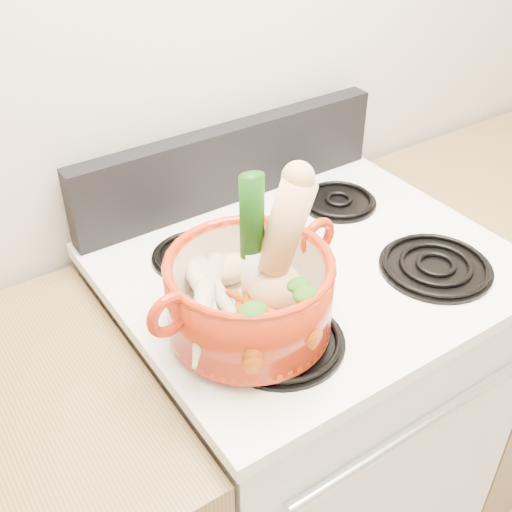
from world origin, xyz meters
TOP-DOWN VIEW (x-y plane):
  - wall_back at (0.00, 1.75)m, footprint 3.50×0.02m
  - stove_body at (0.00, 1.40)m, footprint 0.76×0.65m
  - cooktop at (0.00, 1.40)m, footprint 0.78×0.67m
  - control_backsplash at (0.00, 1.70)m, footprint 0.76×0.05m
  - oven_handle at (0.00, 1.06)m, footprint 0.60×0.02m
  - burner_front_left at (-0.19, 1.24)m, footprint 0.22×0.22m
  - burner_front_right at (0.19, 1.24)m, footprint 0.22×0.22m
  - burner_back_left at (-0.19, 1.54)m, footprint 0.17×0.17m
  - burner_back_right at (0.19, 1.54)m, footprint 0.17×0.17m
  - dutch_oven at (-0.22, 1.29)m, footprint 0.31×0.31m
  - pot_handle_left at (-0.38, 1.27)m, footprint 0.08×0.03m
  - pot_handle_right at (-0.06, 1.31)m, footprint 0.08×0.03m
  - squash at (-0.18, 1.28)m, footprint 0.19×0.16m
  - leek at (-0.21, 1.30)m, footprint 0.05×0.05m
  - ginger at (-0.20, 1.39)m, footprint 0.10×0.08m
  - parsnip_0 at (-0.26, 1.31)m, footprint 0.06×0.25m
  - parsnip_1 at (-0.28, 1.33)m, footprint 0.16×0.18m
  - parsnip_2 at (-0.28, 1.34)m, footprint 0.08×0.20m
  - parsnip_3 at (-0.32, 1.28)m, footprint 0.13×0.16m
  - carrot_0 at (-0.21, 1.27)m, footprint 0.08×0.15m
  - carrot_1 at (-0.26, 1.24)m, footprint 0.10×0.17m
  - carrot_2 at (-0.22, 1.24)m, footprint 0.09×0.19m
  - carrot_3 at (-0.26, 1.23)m, footprint 0.10×0.14m

SIDE VIEW (x-z plane):
  - stove_body at x=0.00m, z-range 0.00..0.92m
  - oven_handle at x=0.00m, z-range 0.77..0.79m
  - cooktop at x=0.00m, z-range 0.92..0.95m
  - burner_front_left at x=-0.19m, z-range 0.95..0.97m
  - burner_front_right at x=0.19m, z-range 0.95..0.97m
  - burner_back_left at x=-0.19m, z-range 0.95..0.97m
  - burner_back_right at x=0.19m, z-range 0.95..0.97m
  - carrot_0 at x=-0.21m, z-range 0.99..1.04m
  - ginger at x=-0.20m, z-range 1.00..1.05m
  - carrot_1 at x=-0.26m, z-range 1.00..1.05m
  - parsnip_0 at x=-0.26m, z-range 0.99..1.06m
  - parsnip_1 at x=-0.28m, z-range 1.00..1.06m
  - carrot_2 at x=-0.22m, z-range 1.00..1.05m
  - parsnip_2 at x=-0.28m, z-range 1.00..1.06m
  - carrot_3 at x=-0.26m, z-range 1.01..1.06m
  - dutch_oven at x=-0.22m, z-range 0.97..1.11m
  - parsnip_3 at x=-0.32m, z-range 1.01..1.06m
  - control_backsplash at x=0.00m, z-range 0.95..1.13m
  - pot_handle_left at x=-0.38m, z-range 1.05..1.12m
  - pot_handle_right at x=-0.06m, z-range 1.05..1.12m
  - squash at x=-0.18m, z-range 0.99..1.25m
  - leek at x=-0.21m, z-range 1.00..1.27m
  - wall_back at x=0.00m, z-range 0.00..2.60m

